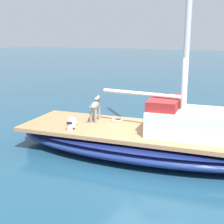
{
  "coord_description": "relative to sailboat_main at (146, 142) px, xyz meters",
  "views": [
    {
      "loc": [
        7.06,
        2.87,
        3.0
      ],
      "look_at": [
        0.0,
        -1.0,
        1.01
      ],
      "focal_mm": 49.54,
      "sensor_mm": 36.0,
      "label": 1
    }
  ],
  "objects": [
    {
      "name": "ground_plane",
      "position": [
        0.0,
        0.0,
        -0.34
      ],
      "size": [
        120.0,
        120.0,
        0.0
      ],
      "primitive_type": "plane",
      "color": "navy"
    },
    {
      "name": "deck_winch",
      "position": [
        0.97,
        -1.7,
        0.42
      ],
      "size": [
        0.16,
        0.16,
        0.21
      ],
      "color": "#B7B7BC",
      "rests_on": "sailboat_main"
    },
    {
      "name": "dog_white",
      "position": [
        0.61,
        -1.87,
        0.43
      ],
      "size": [
        0.78,
        0.68,
        0.22
      ],
      "color": "silver",
      "rests_on": "sailboat_main"
    },
    {
      "name": "sailboat_main",
      "position": [
        0.0,
        0.0,
        0.0
      ],
      "size": [
        3.54,
        7.52,
        0.66
      ],
      "color": "navy",
      "rests_on": "ground"
    },
    {
      "name": "coiled_rope",
      "position": [
        -0.41,
        -1.06,
        0.35
      ],
      "size": [
        0.32,
        0.32,
        0.04
      ],
      "primitive_type": "torus",
      "color": "beige",
      "rests_on": "sailboat_main"
    },
    {
      "name": "cabin_house",
      "position": [
        -0.17,
        1.1,
        0.67
      ],
      "size": [
        1.7,
        2.4,
        0.84
      ],
      "color": "silver",
      "rests_on": "sailboat_main"
    },
    {
      "name": "dog_grey",
      "position": [
        -0.13,
        -1.6,
        0.75
      ],
      "size": [
        0.92,
        0.36,
        0.7
      ],
      "color": "gray",
      "rests_on": "sailboat_main"
    }
  ]
}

